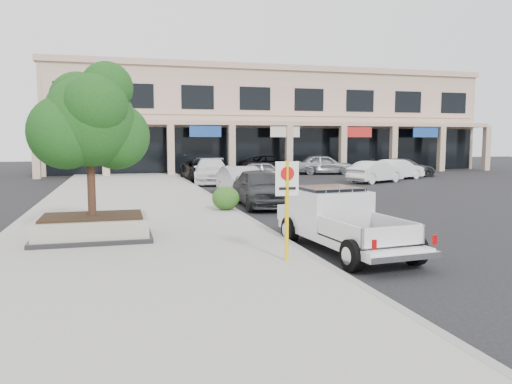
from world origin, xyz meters
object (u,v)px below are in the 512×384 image
lot_car_a (265,172)px  lot_car_c (404,168)px  pickup_truck (345,221)px  curb_car_a (261,188)px  no_parking_sign (287,197)px  curb_car_b (242,182)px  lot_car_b (376,172)px  lot_car_d (272,165)px  lot_car_f (397,169)px  lot_car_e (324,164)px  curb_car_c (211,171)px  planter (93,227)px  curb_car_d (204,170)px  planter_tree (95,122)px

lot_car_a → lot_car_c: size_ratio=0.83×
pickup_truck → curb_car_a: 9.23m
no_parking_sign → curb_car_b: size_ratio=0.49×
lot_car_b → lot_car_c: (4.96, 4.46, -0.02)m
no_parking_sign → lot_car_b: size_ratio=0.51×
lot_car_a → lot_car_d: (2.84, 7.57, 0.08)m
lot_car_a → lot_car_f: size_ratio=0.93×
lot_car_e → curb_car_c: bearing=132.3°
planter → curb_car_d: curb_car_d is taller
curb_car_d → lot_car_a: bearing=-28.3°
curb_car_b → lot_car_f: 16.05m
curb_car_b → curb_car_c: bearing=88.2°
curb_car_c → lot_car_b: size_ratio=1.28×
no_parking_sign → curb_car_c: (2.28, 22.46, -0.80)m
lot_car_b → lot_car_f: bearing=-78.3°
curb_car_a → curb_car_d: 14.38m
planter → curb_car_b: bearing=56.3°
curb_car_a → curb_car_c: (-0.04, 12.20, -0.00)m
no_parking_sign → pickup_truck: (1.97, 1.04, -0.81)m
planter_tree → lot_car_a: 21.59m
curb_car_b → curb_car_d: curb_car_d is taller
lot_car_a → planter_tree: bearing=151.8°
curb_car_c → planter: bearing=-101.9°
no_parking_sign → lot_car_d: bearing=73.5°
curb_car_d → pickup_truck: bearing=-92.9°
lot_car_a → lot_car_f: lot_car_f is taller
curb_car_a → lot_car_f: curb_car_a is taller
curb_car_a → lot_car_d: 21.10m
no_parking_sign → lot_car_b: no_parking_sign is taller
lot_car_c → lot_car_d: size_ratio=0.88×
curb_car_a → lot_car_f: (13.88, 11.92, -0.10)m
planter → lot_car_c: 30.59m
curb_car_c → lot_car_a: 3.86m
no_parking_sign → lot_car_d: no_parking_sign is taller
planter → pickup_truck: 7.00m
lot_car_e → lot_car_f: (3.10, -6.41, -0.10)m
planter → lot_car_d: size_ratio=0.57×
curb_car_d → lot_car_a: curb_car_d is taller
pickup_truck → lot_car_a: size_ratio=1.26×
curb_car_a → planter_tree: bearing=-134.1°
no_parking_sign → lot_car_c: (18.19, 24.43, -0.91)m
curb_car_b → lot_car_a: (3.77, 8.66, -0.07)m
no_parking_sign → lot_car_a: bearing=74.9°
no_parking_sign → pickup_truck: bearing=27.9°
pickup_truck → lot_car_f: size_ratio=1.17×
pickup_truck → lot_car_a: 22.06m
lot_car_e → lot_car_a: bearing=143.0°
planter → curb_car_d: size_ratio=0.56×
pickup_truck → lot_car_f: (14.24, 21.14, -0.09)m
curb_car_d → lot_car_e: size_ratio=1.17×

